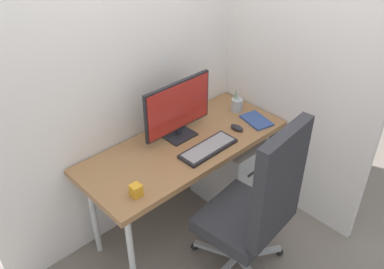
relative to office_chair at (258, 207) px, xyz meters
The scene contains 12 objects.
ground_plane 0.88m from the office_chair, 89.62° to the left, with size 8.00×8.00×0.00m, color slate.
wall_back 1.26m from the office_chair, 89.75° to the left, with size 2.45×0.04×2.80m, color white.
wall_side_right 1.22m from the office_chair, 33.44° to the left, with size 0.04×1.60×2.80m, color white.
desk 0.65m from the office_chair, 89.62° to the left, with size 1.45×0.60×0.71m.
office_chair is the anchor object (origin of this frame).
filing_cabinet 0.85m from the office_chair, 52.11° to the left, with size 0.44×0.50×0.55m.
monitor 0.82m from the office_chair, 86.72° to the left, with size 0.54×0.16×0.41m.
keyboard 0.51m from the office_chair, 81.68° to the left, with size 0.42×0.16×0.02m.
mouse 0.66m from the office_chair, 53.31° to the left, with size 0.05×0.10×0.03m, color black.
pen_holder 0.92m from the office_chair, 50.18° to the left, with size 0.09×0.09×0.18m.
notebook 0.77m from the office_chair, 40.92° to the left, with size 0.15×0.22×0.01m, color #334C8C.
desk_clamp_accessory 0.72m from the office_chair, 139.27° to the left, with size 0.06×0.06×0.07m, color orange.
Camera 1 is at (-1.51, -1.68, 2.33)m, focal length 39.01 mm.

